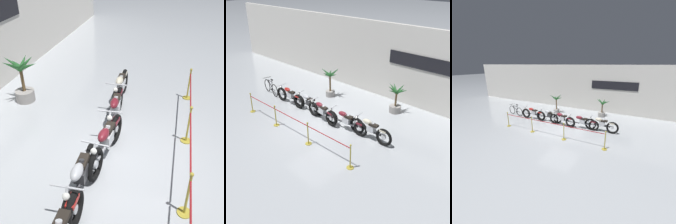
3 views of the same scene
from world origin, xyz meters
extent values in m
plane|color=#B2B7BC|center=(0.00, 0.00, 0.00)|extent=(120.00, 120.00, 0.00)
torus|color=black|center=(-1.97, 0.59, 0.39)|extent=(0.78, 0.14, 0.78)
cylinder|color=silver|center=(-1.97, 0.59, 0.39)|extent=(0.18, 0.08, 0.18)
cube|color=black|center=(-2.52, 0.58, 0.77)|extent=(0.40, 0.20, 0.09)
cube|color=#B21E19|center=(-2.02, 0.59, 0.66)|extent=(0.32, 0.16, 0.08)
torus|color=black|center=(-1.97, 0.69, 0.36)|extent=(0.71, 0.14, 0.71)
torus|color=black|center=(-0.55, 0.72, 0.36)|extent=(0.71, 0.14, 0.71)
cylinder|color=silver|center=(-1.97, 0.69, 0.36)|extent=(0.17, 0.08, 0.17)
cylinder|color=silver|center=(-0.55, 0.72, 0.36)|extent=(0.17, 0.08, 0.17)
cylinder|color=silver|center=(-2.06, 0.69, 0.64)|extent=(0.30, 0.06, 0.59)
cube|color=#2D2D30|center=(-1.21, 0.71, 0.52)|extent=(0.37, 0.23, 0.26)
cylinder|color=#2D2D30|center=(-1.25, 0.71, 0.72)|extent=(0.18, 0.11, 0.24)
cylinder|color=#2D2D30|center=(-1.17, 0.71, 0.72)|extent=(0.18, 0.11, 0.24)
cylinder|color=silver|center=(-0.92, 0.85, 0.38)|extent=(0.70, 0.09, 0.07)
cube|color=#47474C|center=(-1.26, 0.71, 0.38)|extent=(1.14, 0.09, 0.06)
ellipsoid|color=#B7BABF|center=(-1.44, 0.70, 0.78)|extent=(0.47, 0.23, 0.22)
cube|color=black|center=(-1.08, 0.71, 0.74)|extent=(0.40, 0.21, 0.09)
cube|color=#B7BABF|center=(-0.60, 0.72, 0.61)|extent=(0.32, 0.17, 0.08)
cylinder|color=silver|center=(-1.95, 0.69, 0.91)|extent=(0.05, 0.62, 0.04)
sphere|color=silver|center=(-2.03, 0.69, 0.77)|extent=(0.14, 0.14, 0.14)
torus|color=black|center=(-0.75, 0.55, 0.38)|extent=(0.76, 0.20, 0.75)
torus|color=black|center=(0.65, 0.42, 0.38)|extent=(0.76, 0.20, 0.75)
cylinder|color=silver|center=(-0.75, 0.55, 0.38)|extent=(0.18, 0.10, 0.18)
cylinder|color=silver|center=(0.65, 0.42, 0.38)|extent=(0.18, 0.10, 0.18)
cylinder|color=silver|center=(-0.84, 0.56, 0.66)|extent=(0.31, 0.08, 0.59)
cube|color=silver|center=(0.00, 0.48, 0.54)|extent=(0.38, 0.25, 0.26)
cylinder|color=silver|center=(-0.04, 0.49, 0.74)|extent=(0.19, 0.13, 0.24)
cylinder|color=silver|center=(0.04, 0.48, 0.74)|extent=(0.19, 0.13, 0.24)
cylinder|color=silver|center=(0.32, 0.59, 0.40)|extent=(0.70, 0.14, 0.07)
cube|color=#ADAFB5|center=(-0.05, 0.49, 0.40)|extent=(1.13, 0.17, 0.06)
ellipsoid|color=maroon|center=(-0.23, 0.50, 0.80)|extent=(0.48, 0.26, 0.22)
cube|color=black|center=(0.13, 0.47, 0.76)|extent=(0.42, 0.24, 0.09)
cube|color=maroon|center=(0.60, 0.43, 0.64)|extent=(0.33, 0.19, 0.08)
cylinder|color=silver|center=(-0.73, 0.55, 0.93)|extent=(0.09, 0.62, 0.04)
sphere|color=silver|center=(-0.81, 0.56, 0.79)|extent=(0.14, 0.14, 0.14)
torus|color=black|center=(0.58, 0.55, 0.36)|extent=(0.72, 0.17, 0.72)
torus|color=black|center=(2.25, 0.66, 0.36)|extent=(0.72, 0.17, 0.72)
cylinder|color=silver|center=(0.58, 0.55, 0.36)|extent=(0.17, 0.09, 0.17)
cylinder|color=silver|center=(2.25, 0.66, 0.36)|extent=(0.17, 0.09, 0.17)
cylinder|color=silver|center=(0.49, 0.54, 0.64)|extent=(0.31, 0.08, 0.59)
cube|color=silver|center=(1.46, 0.61, 0.52)|extent=(0.37, 0.24, 0.26)
cylinder|color=silver|center=(1.42, 0.61, 0.72)|extent=(0.19, 0.12, 0.24)
cylinder|color=silver|center=(1.51, 0.61, 0.72)|extent=(0.19, 0.12, 0.24)
cylinder|color=silver|center=(1.75, 0.77, 0.38)|extent=(0.70, 0.12, 0.07)
cube|color=#47474C|center=(1.41, 0.61, 0.38)|extent=(1.34, 0.15, 0.06)
ellipsoid|color=maroon|center=(1.23, 0.59, 0.78)|extent=(0.47, 0.25, 0.22)
cube|color=black|center=(1.59, 0.62, 0.74)|extent=(0.41, 0.23, 0.09)
cube|color=maroon|center=(2.20, 0.66, 0.61)|extent=(0.33, 0.18, 0.08)
cylinder|color=silver|center=(0.60, 0.55, 0.91)|extent=(0.08, 0.62, 0.04)
sphere|color=silver|center=(0.52, 0.55, 0.77)|extent=(0.14, 0.14, 0.14)
torus|color=black|center=(2.01, 0.73, 0.39)|extent=(0.79, 0.14, 0.79)
torus|color=black|center=(3.44, 0.75, 0.39)|extent=(0.79, 0.14, 0.79)
cylinder|color=silver|center=(2.01, 0.73, 0.39)|extent=(0.19, 0.08, 0.19)
cylinder|color=silver|center=(3.44, 0.75, 0.39)|extent=(0.19, 0.08, 0.19)
cylinder|color=silver|center=(1.92, 0.73, 0.68)|extent=(0.30, 0.06, 0.59)
cube|color=silver|center=(2.77, 0.74, 0.55)|extent=(0.36, 0.23, 0.26)
cylinder|color=silver|center=(2.73, 0.74, 0.75)|extent=(0.18, 0.11, 0.24)
cylinder|color=silver|center=(2.81, 0.74, 0.75)|extent=(0.18, 0.11, 0.24)
cylinder|color=silver|center=(3.07, 0.89, 0.41)|extent=(0.70, 0.08, 0.07)
cube|color=black|center=(2.72, 0.74, 0.41)|extent=(1.15, 0.08, 0.06)
ellipsoid|color=beige|center=(2.54, 0.74, 0.81)|extent=(0.46, 0.23, 0.22)
cube|color=black|center=(2.90, 0.74, 0.77)|extent=(0.40, 0.21, 0.09)
cube|color=beige|center=(3.39, 0.75, 0.68)|extent=(0.32, 0.17, 0.08)
cylinder|color=silver|center=(2.03, 0.73, 0.94)|extent=(0.05, 0.62, 0.04)
sphere|color=silver|center=(1.95, 0.73, 0.80)|extent=(0.14, 0.14, 0.14)
cylinder|color=gray|center=(2.05, 3.74, 0.18)|extent=(0.60, 0.60, 0.36)
cylinder|color=brown|center=(2.05, 3.74, 0.75)|extent=(0.10, 0.10, 0.77)
cone|color=#235B28|center=(2.31, 3.77, 1.24)|extent=(0.66, 0.24, 0.40)
cone|color=#235B28|center=(2.17, 3.90, 1.19)|extent=(0.38, 0.49, 0.38)
cone|color=#235B28|center=(2.10, 4.00, 1.26)|extent=(0.24, 0.66, 0.46)
cone|color=#235B28|center=(1.85, 3.88, 1.27)|extent=(0.57, 0.49, 0.52)
cone|color=#235B28|center=(1.81, 3.77, 1.29)|extent=(0.64, 0.24, 0.50)
cone|color=#235B28|center=(1.90, 3.56, 1.29)|extent=(0.46, 0.53, 0.56)
cone|color=#235B28|center=(2.00, 3.45, 1.24)|extent=(0.23, 0.70, 0.43)
cone|color=#235B28|center=(2.20, 3.60, 1.27)|extent=(0.47, 0.46, 0.50)
cylinder|color=maroon|center=(-0.11, -1.37, 0.88)|extent=(2.23, 0.04, 0.04)
cylinder|color=maroon|center=(2.24, -1.37, 0.88)|extent=(2.28, 0.04, 0.04)
cylinder|color=gold|center=(-1.27, -1.37, 0.01)|extent=(0.28, 0.28, 0.03)
cylinder|color=gold|center=(-1.27, -1.37, 0.50)|extent=(0.05, 0.05, 0.95)
sphere|color=gold|center=(-1.27, -1.37, 1.01)|extent=(0.08, 0.08, 0.08)
cylinder|color=gold|center=(1.06, -1.37, 0.01)|extent=(0.28, 0.28, 0.03)
cylinder|color=gold|center=(1.06, -1.37, 0.50)|extent=(0.05, 0.05, 0.95)
sphere|color=gold|center=(1.06, -1.37, 1.01)|extent=(0.08, 0.08, 0.08)
cylinder|color=gold|center=(3.43, -1.37, 0.01)|extent=(0.28, 0.28, 0.03)
cylinder|color=gold|center=(3.43, -1.37, 0.50)|extent=(0.05, 0.05, 0.95)
sphere|color=gold|center=(3.43, -1.37, 1.01)|extent=(0.08, 0.08, 0.08)
camera|label=1|loc=(-5.06, -0.84, 4.51)|focal=45.00mm
camera|label=2|loc=(8.94, -7.81, 6.67)|focal=45.00mm
camera|label=3|loc=(4.67, -8.42, 4.27)|focal=24.00mm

